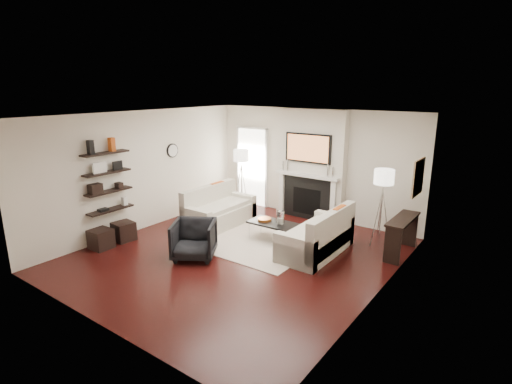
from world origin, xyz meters
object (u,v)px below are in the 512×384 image
Objects in this scene: armchair at (194,238)px; lamp_right_shade at (384,177)px; ottoman_near at (124,231)px; loveseat_right_base at (316,243)px; lamp_left_shade at (241,155)px; loveseat_left_base at (220,216)px; coffee_table at (274,224)px.

armchair is 2.01× the size of lamp_right_shade.
armchair is at bearing 7.43° from ottoman_near.
loveseat_right_base is at bearing -126.30° from lamp_right_shade.
lamp_left_shade is (-3.03, 1.50, 1.24)m from loveseat_right_base.
armchair is (0.83, -1.71, 0.19)m from loveseat_left_base.
ottoman_near is at bearing -100.58° from lamp_left_shade.
coffee_table is 2.75× the size of lamp_right_shade.
ottoman_near is at bearing -146.43° from lamp_right_shade.
lamp_right_shade reaches higher than loveseat_left_base.
armchair is at bearing -116.42° from coffee_table.
lamp_left_shade is at bearing 106.85° from loveseat_left_base.
ottoman_near is at bearing -117.91° from loveseat_left_base.
lamp_right_shade is at bearing 53.70° from loveseat_right_base.
loveseat_left_base reaches higher than ottoman_near.
armchair is 2.01× the size of lamp_left_shade.
loveseat_right_base reaches higher than ottoman_near.
ottoman_near is (-1.86, -0.24, -0.20)m from armchair.
armchair is 3.48m from lamp_left_shade.
loveseat_left_base is at bearing -73.15° from lamp_left_shade.
ottoman_near is at bearing 155.10° from armchair.
coffee_table is at bearing -4.02° from loveseat_left_base.
lamp_right_shade is (3.49, 1.05, 1.24)m from loveseat_left_base.
coffee_table reaches higher than ottoman_near.
loveseat_right_base is (2.62, -0.13, 0.00)m from loveseat_left_base.
loveseat_left_base and coffee_table have the same top height.
lamp_left_shade is 1.00× the size of ottoman_near.
loveseat_left_base is at bearing 177.07° from loveseat_right_base.
loveseat_right_base is at bearing 9.02° from armchair.
loveseat_right_base is 4.50× the size of lamp_right_shade.
loveseat_left_base is at bearing 175.98° from coffee_table.
armchair is at bearing -64.16° from loveseat_left_base.
ottoman_near is at bearing -153.53° from loveseat_right_base.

